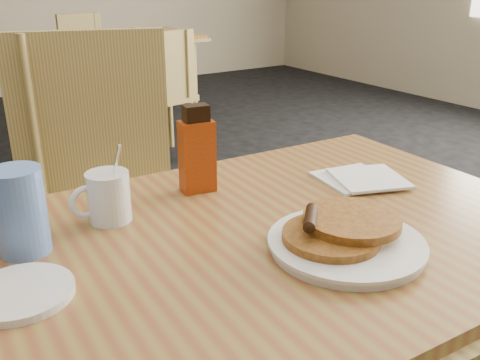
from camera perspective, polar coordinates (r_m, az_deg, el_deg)
name	(u,v)px	position (r m, az deg, el deg)	size (l,w,h in m)	color
main_table	(263,253)	(0.97, 2.42, -7.79)	(1.18, 0.83, 0.75)	olive
neighbor_table	(117,40)	(4.12, -12.98, 14.31)	(1.19, 0.84, 0.75)	olive
chair_main_far	(108,176)	(1.63, -13.95, 0.38)	(0.58, 0.59, 1.02)	tan
chair_neighbor_far	(86,56)	(4.82, -16.11, 12.56)	(0.42, 0.42, 0.85)	tan
chair_neighbor_near	(163,85)	(3.48, -8.21, 9.98)	(0.44, 0.44, 0.84)	tan
pancake_plate	(344,238)	(0.90, 11.06, -6.12)	(0.26, 0.26, 0.07)	white
coffee_mug	(107,196)	(1.00, -13.98, -1.68)	(0.11, 0.08, 0.15)	white
syrup_bottle	(197,152)	(1.10, -4.61, 3.00)	(0.07, 0.05, 0.18)	maroon
napkin_stack	(361,178)	(1.20, 12.80, 0.16)	(0.19, 0.20, 0.01)	white
blue_tumbler	(20,211)	(0.93, -22.39, -3.12)	(0.08, 0.08, 0.14)	#567CCB
side_saucer	(20,293)	(0.83, -22.37, -11.07)	(0.15, 0.15, 0.01)	white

